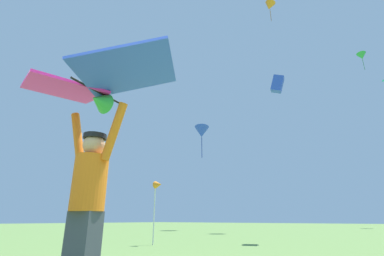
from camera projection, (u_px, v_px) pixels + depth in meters
The scene contains 7 objects.
kite_flyer_person at pixel (88, 199), 2.73m from camera, with size 0.81×0.40×1.92m.
held_stunt_kite at pixel (94, 85), 3.05m from camera, with size 2.11×1.30×0.43m.
distant_kite_green_mid_left at pixel (362, 56), 33.94m from camera, with size 1.18×1.19×2.40m.
distant_kite_blue_overhead_distant at pixel (277, 84), 11.64m from camera, with size 0.72×0.54×0.80m.
distant_kite_orange_mid_right at pixel (270, 6), 25.02m from camera, with size 1.39×1.26×2.19m.
distant_kite_blue_high_left at pixel (202, 132), 23.21m from camera, with size 1.62×1.69×2.80m.
marker_flag at pixel (158, 189), 8.87m from camera, with size 0.30×0.24×1.95m.
Camera 1 is at (2.36, -1.55, 0.74)m, focal length 25.56 mm.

